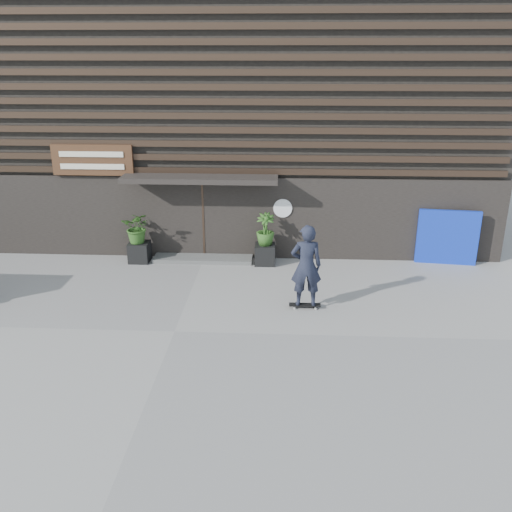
# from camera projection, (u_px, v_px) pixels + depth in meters

# --- Properties ---
(ground) EXTENTS (80.00, 80.00, 0.00)m
(ground) POSITION_uv_depth(u_px,v_px,m) (175.00, 331.00, 12.44)
(ground) COLOR gray
(ground) RESTS_ON ground
(entrance_step) EXTENTS (3.00, 0.80, 0.12)m
(entrance_step) POSITION_uv_depth(u_px,v_px,m) (203.00, 258.00, 16.73)
(entrance_step) COLOR #4F4F4D
(entrance_step) RESTS_ON ground
(planter_pot_left) EXTENTS (0.60, 0.60, 0.60)m
(planter_pot_left) POSITION_uv_depth(u_px,v_px,m) (140.00, 252.00, 16.55)
(planter_pot_left) COLOR black
(planter_pot_left) RESTS_ON ground
(bamboo_left) EXTENTS (0.86, 0.75, 0.96)m
(bamboo_left) POSITION_uv_depth(u_px,v_px,m) (138.00, 227.00, 16.28)
(bamboo_left) COLOR #2D591E
(bamboo_left) RESTS_ON planter_pot_left
(planter_pot_right) EXTENTS (0.60, 0.60, 0.60)m
(planter_pot_right) POSITION_uv_depth(u_px,v_px,m) (265.00, 254.00, 16.37)
(planter_pot_right) COLOR black
(planter_pot_right) RESTS_ON ground
(bamboo_right) EXTENTS (0.54, 0.54, 0.96)m
(bamboo_right) POSITION_uv_depth(u_px,v_px,m) (265.00, 229.00, 16.10)
(bamboo_right) COLOR #2D591E
(bamboo_right) RESTS_ON planter_pot_right
(blue_tarp) EXTENTS (1.76, 0.32, 1.65)m
(blue_tarp) POSITION_uv_depth(u_px,v_px,m) (447.00, 237.00, 16.20)
(blue_tarp) COLOR #0D27B1
(blue_tarp) RESTS_ON ground
(building) EXTENTS (18.00, 11.00, 8.00)m
(building) POSITION_uv_depth(u_px,v_px,m) (220.00, 109.00, 20.39)
(building) COLOR black
(building) RESTS_ON ground
(skateboarder) EXTENTS (0.78, 0.53, 2.15)m
(skateboarder) POSITION_uv_depth(u_px,v_px,m) (306.00, 266.00, 13.21)
(skateboarder) COLOR black
(skateboarder) RESTS_ON ground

